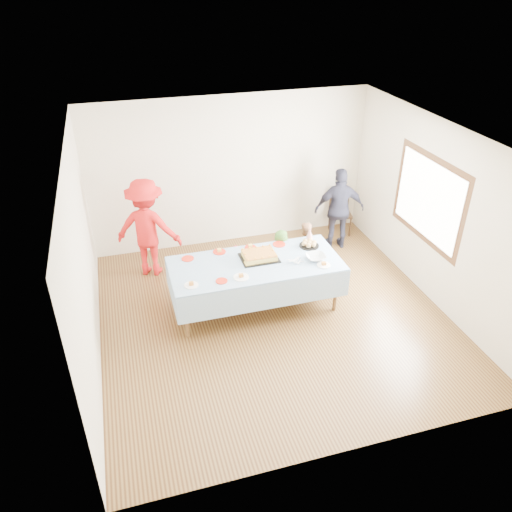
{
  "coord_description": "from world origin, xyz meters",
  "views": [
    {
      "loc": [
        -1.92,
        -5.65,
        4.58
      ],
      "look_at": [
        -0.18,
        0.3,
        0.9
      ],
      "focal_mm": 35.0,
      "sensor_mm": 36.0,
      "label": 1
    }
  ],
  "objects_px": {
    "party_table": "(256,266)",
    "birthday_cake": "(259,256)",
    "adult_left": "(147,228)",
    "dining_chair": "(340,208)"
  },
  "relations": [
    {
      "from": "party_table",
      "to": "birthday_cake",
      "type": "height_order",
      "value": "birthday_cake"
    },
    {
      "from": "birthday_cake",
      "to": "adult_left",
      "type": "height_order",
      "value": "adult_left"
    },
    {
      "from": "party_table",
      "to": "birthday_cake",
      "type": "bearing_deg",
      "value": 51.59
    },
    {
      "from": "birthday_cake",
      "to": "adult_left",
      "type": "distance_m",
      "value": 2.01
    },
    {
      "from": "party_table",
      "to": "dining_chair",
      "type": "distance_m",
      "value": 2.97
    },
    {
      "from": "birthday_cake",
      "to": "adult_left",
      "type": "relative_size",
      "value": 0.33
    },
    {
      "from": "adult_left",
      "to": "dining_chair",
      "type": "bearing_deg",
      "value": -149.59
    },
    {
      "from": "party_table",
      "to": "dining_chair",
      "type": "bearing_deg",
      "value": 40.66
    },
    {
      "from": "party_table",
      "to": "adult_left",
      "type": "relative_size",
      "value": 1.5
    },
    {
      "from": "party_table",
      "to": "adult_left",
      "type": "xyz_separation_m",
      "value": [
        -1.41,
        1.45,
        0.11
      ]
    }
  ]
}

